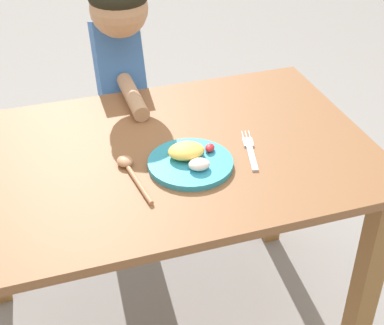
% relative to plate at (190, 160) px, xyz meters
% --- Properties ---
extents(dining_table, '(1.18, 0.75, 0.71)m').
position_rel_plate_xyz_m(dining_table, '(-0.06, 0.08, -0.14)').
color(dining_table, brown).
rests_on(dining_table, ground_plane).
extents(plate, '(0.23, 0.23, 0.05)m').
position_rel_plate_xyz_m(plate, '(0.00, 0.00, 0.00)').
color(plate, teal).
rests_on(plate, dining_table).
extents(fork, '(0.07, 0.20, 0.01)m').
position_rel_plate_xyz_m(fork, '(0.17, 0.01, -0.01)').
color(fork, silver).
rests_on(fork, dining_table).
extents(spoon, '(0.05, 0.21, 0.02)m').
position_rel_plate_xyz_m(spoon, '(-0.16, 0.02, -0.01)').
color(spoon, tan).
rests_on(spoon, dining_table).
extents(person, '(0.18, 0.43, 1.07)m').
position_rel_plate_xyz_m(person, '(-0.07, 0.56, -0.10)').
color(person, '#385166').
rests_on(person, ground_plane).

